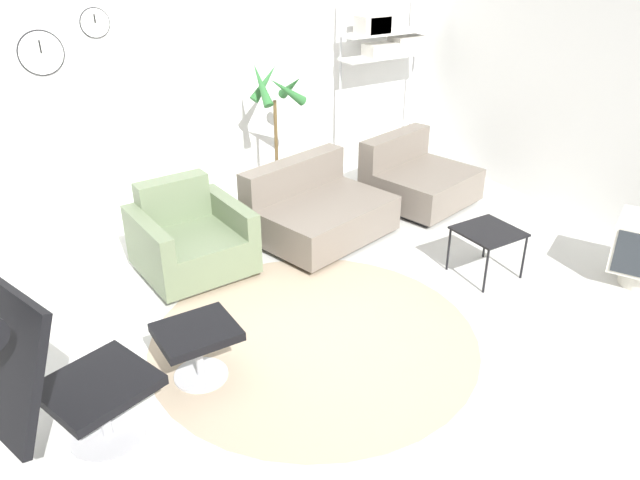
% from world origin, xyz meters
% --- Properties ---
extents(ground_plane, '(12.00, 12.00, 0.00)m').
position_xyz_m(ground_plane, '(0.00, 0.00, 0.00)').
color(ground_plane, silver).
extents(wall_back, '(12.00, 0.09, 2.80)m').
position_xyz_m(wall_back, '(-0.00, 2.82, 1.40)').
color(wall_back, white).
rests_on(wall_back, ground_plane).
extents(wall_right, '(0.06, 12.00, 2.80)m').
position_xyz_m(wall_right, '(3.48, 0.00, 1.40)').
color(wall_right, white).
rests_on(wall_right, ground_plane).
extents(round_rug, '(2.38, 2.38, 0.01)m').
position_xyz_m(round_rug, '(0.09, -0.05, 0.00)').
color(round_rug, tan).
rests_on(round_rug, ground_plane).
extents(lounge_chair, '(1.03, 0.76, 1.22)m').
position_xyz_m(lounge_chair, '(-1.72, -0.33, 0.69)').
color(lounge_chair, '#BCBCC1').
rests_on(lounge_chair, ground_plane).
extents(ottoman, '(0.50, 0.43, 0.39)m').
position_xyz_m(ottoman, '(-0.77, -0.02, 0.30)').
color(ottoman, '#BCBCC1').
rests_on(ottoman, ground_plane).
extents(armchair_red, '(0.91, 0.89, 0.76)m').
position_xyz_m(armchair_red, '(-0.29, 1.35, 0.28)').
color(armchair_red, silver).
rests_on(armchair_red, ground_plane).
extents(couch_low, '(1.41, 1.21, 0.70)m').
position_xyz_m(couch_low, '(0.97, 1.34, 0.25)').
color(couch_low, black).
rests_on(couch_low, ground_plane).
extents(couch_second, '(1.17, 1.15, 0.70)m').
position_xyz_m(couch_second, '(2.30, 1.46, 0.25)').
color(couch_second, black).
rests_on(couch_second, ground_plane).
extents(side_table, '(0.48, 0.48, 0.42)m').
position_xyz_m(side_table, '(1.81, -0.03, 0.38)').
color(side_table, black).
rests_on(side_table, ground_plane).
extents(potted_plant, '(0.48, 0.51, 1.51)m').
position_xyz_m(potted_plant, '(1.03, 2.21, 0.69)').
color(potted_plant, silver).
rests_on(potted_plant, ground_plane).
extents(shelf_unit, '(1.11, 0.28, 1.98)m').
position_xyz_m(shelf_unit, '(2.61, 2.52, 1.53)').
color(shelf_unit, '#BCBCC1').
rests_on(shelf_unit, ground_plane).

